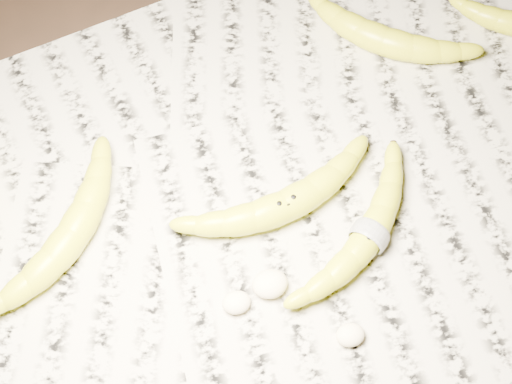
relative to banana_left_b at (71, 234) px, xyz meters
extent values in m
plane|color=black|center=(0.22, -0.04, -0.03)|extent=(3.00, 3.00, 0.00)
cube|color=#B6B09C|center=(0.24, -0.01, -0.02)|extent=(0.90, 0.70, 0.01)
torus|color=white|center=(0.32, -0.08, 0.00)|extent=(0.03, 0.04, 0.04)
ellipsoid|color=#F4E4BD|center=(0.20, -0.11, -0.01)|extent=(0.04, 0.03, 0.02)
ellipsoid|color=#F4E4BD|center=(0.16, -0.12, -0.01)|extent=(0.03, 0.03, 0.02)
ellipsoid|color=#F4E4BD|center=(0.26, -0.18, -0.01)|extent=(0.03, 0.03, 0.02)
camera|label=1|loc=(0.11, -0.36, 0.71)|focal=50.00mm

